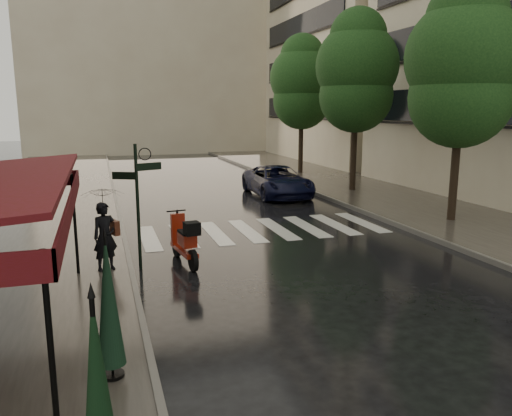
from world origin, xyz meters
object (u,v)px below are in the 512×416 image
parked_car (277,181)px  pedestrian_with_umbrella (103,203)px  scooter (185,242)px  parasol_back (109,301)px

parked_car → pedestrian_with_umbrella: bearing=-128.6°
pedestrian_with_umbrella → parked_car: size_ratio=0.50×
pedestrian_with_umbrella → scooter: 2.26m
pedestrian_with_umbrella → parasol_back: (-0.02, -5.10, -0.48)m
pedestrian_with_umbrella → parasol_back: pedestrian_with_umbrella is taller
scooter → parked_car: bearing=49.6°
pedestrian_with_umbrella → parasol_back: 5.13m
pedestrian_with_umbrella → parasol_back: bearing=-112.3°
pedestrian_with_umbrella → parked_car: (7.70, 9.29, -1.06)m
scooter → parasol_back: bearing=-117.9°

